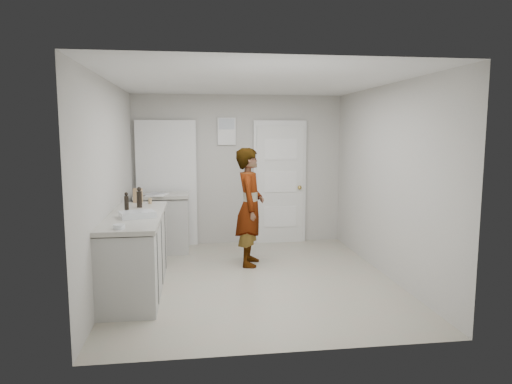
{
  "coord_description": "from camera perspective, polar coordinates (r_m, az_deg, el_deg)",
  "views": [
    {
      "loc": [
        -0.74,
        -5.65,
        1.89
      ],
      "look_at": [
        0.08,
        0.4,
        1.08
      ],
      "focal_mm": 32.0,
      "sensor_mm": 36.0,
      "label": 1
    }
  ],
  "objects": [
    {
      "name": "ground",
      "position": [
        6.0,
        -0.24,
        -10.83
      ],
      "size": [
        4.0,
        4.0,
        0.0
      ],
      "primitive_type": "plane",
      "color": "#A8A08D",
      "rests_on": "ground"
    },
    {
      "name": "oil_cruet_a",
      "position": [
        6.04,
        -14.38,
        -0.69
      ],
      "size": [
        0.07,
        0.07,
        0.27
      ],
      "color": "black",
      "rests_on": "main_counter"
    },
    {
      "name": "papers",
      "position": [
        7.15,
        -12.29,
        -0.36
      ],
      "size": [
        0.35,
        0.4,
        0.01
      ],
      "primitive_type": "cube",
      "rotation": [
        0.0,
        0.0,
        -0.22
      ],
      "color": "white",
      "rests_on": "side_counter"
    },
    {
      "name": "oil_cruet_b",
      "position": [
        5.76,
        -15.88,
        -1.25
      ],
      "size": [
        0.05,
        0.05,
        0.24
      ],
      "color": "black",
      "rests_on": "main_counter"
    },
    {
      "name": "baking_dish",
      "position": [
        5.36,
        -14.62,
        -2.75
      ],
      "size": [
        0.44,
        0.37,
        0.07
      ],
      "rotation": [
        0.0,
        0.0,
        0.31
      ],
      "color": "silver",
      "rests_on": "main_counter"
    },
    {
      "name": "side_counter",
      "position": [
        7.36,
        -11.56,
        -4.07
      ],
      "size": [
        0.84,
        0.61,
        0.93
      ],
      "color": "#B9B9B4",
      "rests_on": "ground"
    },
    {
      "name": "cake_mix_box",
      "position": [
        6.45,
        -14.55,
        -0.43
      ],
      "size": [
        0.13,
        0.08,
        0.2
      ],
      "primitive_type": "cube",
      "rotation": [
        0.0,
        0.0,
        -0.26
      ],
      "color": "#A17D50",
      "rests_on": "main_counter"
    },
    {
      "name": "egg_bowl",
      "position": [
        4.78,
        -16.75,
        -4.17
      ],
      "size": [
        0.12,
        0.12,
        0.05
      ],
      "color": "silver",
      "rests_on": "main_counter"
    },
    {
      "name": "room_shell",
      "position": [
        7.67,
        -3.43,
        1.04
      ],
      "size": [
        4.0,
        4.0,
        4.0
      ],
      "color": "beige",
      "rests_on": "ground"
    },
    {
      "name": "person",
      "position": [
        6.45,
        -0.76,
        -1.89
      ],
      "size": [
        0.51,
        0.68,
        1.67
      ],
      "primitive_type": "imported",
      "rotation": [
        0.0,
        0.0,
        1.38
      ],
      "color": "silver",
      "rests_on": "ground"
    },
    {
      "name": "main_counter",
      "position": [
        5.69,
        -14.75,
        -7.63
      ],
      "size": [
        0.64,
        1.96,
        0.93
      ],
      "color": "#B9B9B4",
      "rests_on": "ground"
    },
    {
      "name": "spice_jar",
      "position": [
        6.33,
        -13.1,
        -1.1
      ],
      "size": [
        0.05,
        0.05,
        0.07
      ],
      "primitive_type": "cylinder",
      "color": "#A0855B",
      "rests_on": "main_counter"
    }
  ]
}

